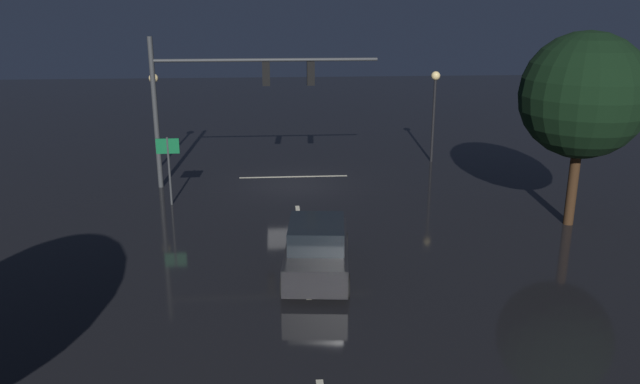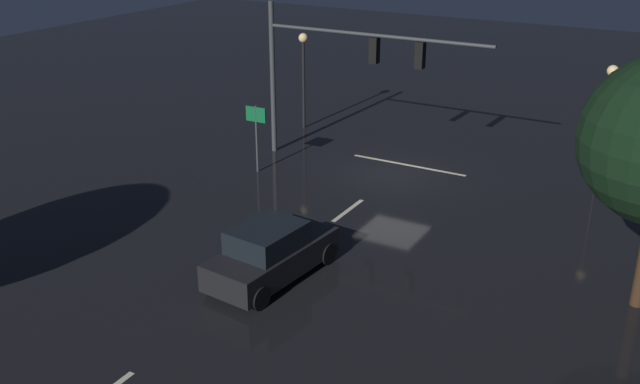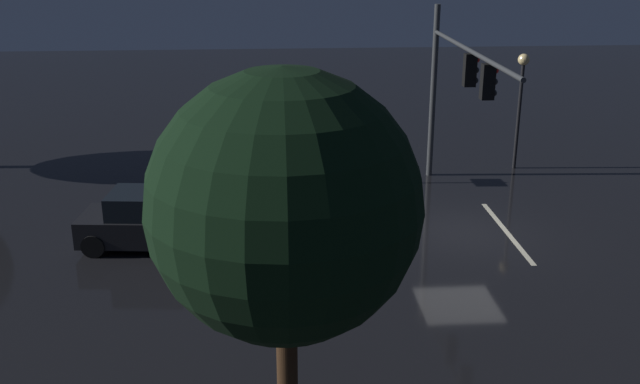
{
  "view_description": "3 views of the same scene",
  "coord_description": "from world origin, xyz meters",
  "views": [
    {
      "loc": [
        0.87,
        26.72,
        7.94
      ],
      "look_at": [
        -0.72,
        5.46,
        1.35
      ],
      "focal_mm": 35.32,
      "sensor_mm": 36.0,
      "label": 1
    },
    {
      "loc": [
        -10.84,
        24.92,
        10.39
      ],
      "look_at": [
        0.19,
        5.67,
        1.27
      ],
      "focal_mm": 40.53,
      "sensor_mm": 36.0,
      "label": 2
    },
    {
      "loc": [
        -20.56,
        5.93,
        8.71
      ],
      "look_at": [
        -0.83,
        4.52,
        1.76
      ],
      "focal_mm": 40.84,
      "sensor_mm": 36.0,
      "label": 3
    }
  ],
  "objects": [
    {
      "name": "traffic_signal_assembly",
      "position": [
        2.7,
        -0.2,
        4.35
      ],
      "size": [
        9.56,
        0.47,
        6.44
      ],
      "color": "#383A3D",
      "rests_on": "ground_plane"
    },
    {
      "name": "ground_plane",
      "position": [
        0.0,
        0.0,
        0.0
      ],
      "size": [
        80.0,
        80.0,
        0.0
      ],
      "primitive_type": "plane",
      "color": "black"
    },
    {
      "name": "lane_dash_mid",
      "position": [
        0.0,
        10.0,
        0.0
      ],
      "size": [
        0.16,
        2.2,
        0.01
      ],
      "primitive_type": "cube",
      "rotation": [
        0.0,
        0.0,
        1.57
      ],
      "color": "beige",
      "rests_on": "ground_plane"
    },
    {
      "name": "lane_dash_far",
      "position": [
        0.0,
        4.0,
        0.0
      ],
      "size": [
        0.16,
        2.2,
        0.01
      ],
      "primitive_type": "cube",
      "rotation": [
        0.0,
        0.0,
        1.57
      ],
      "color": "beige",
      "rests_on": "ground_plane"
    },
    {
      "name": "street_lamp_right_kerb",
      "position": [
        6.49,
        -3.76,
        3.22
      ],
      "size": [
        0.44,
        0.44,
        4.54
      ],
      "color": "black",
      "rests_on": "ground_plane"
    },
    {
      "name": "stop_bar",
      "position": [
        0.0,
        -1.39,
        0.0
      ],
      "size": [
        5.0,
        0.16,
        0.01
      ],
      "primitive_type": "cube",
      "color": "beige",
      "rests_on": "ground_plane"
    },
    {
      "name": "route_sign",
      "position": [
        5.03,
        2.34,
        1.99
      ],
      "size": [
        0.9,
        0.09,
        2.75
      ],
      "color": "#383A3D",
      "rests_on": "ground_plane"
    },
    {
      "name": "street_lamp_left_kerb",
      "position": [
        -7.08,
        -3.74,
        3.22
      ],
      "size": [
        0.44,
        0.44,
        4.53
      ],
      "color": "black",
      "rests_on": "ground_plane"
    },
    {
      "name": "car_approaching",
      "position": [
        -0.33,
        9.43,
        0.8
      ],
      "size": [
        2.27,
        4.5,
        1.7
      ],
      "color": "black",
      "rests_on": "ground_plane"
    }
  ]
}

